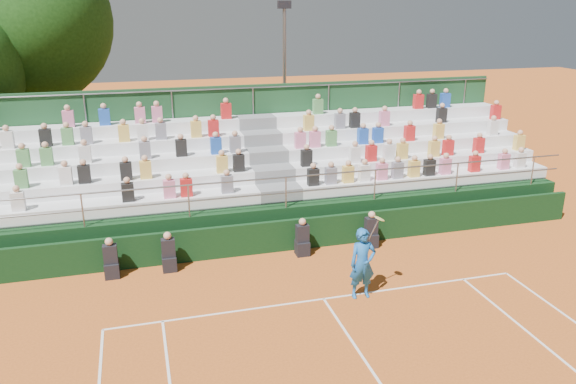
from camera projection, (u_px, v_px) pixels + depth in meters
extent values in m
plane|color=#C15C20|center=(324.00, 299.00, 14.58)|extent=(90.00, 90.00, 0.00)
cube|color=white|center=(324.00, 299.00, 14.58)|extent=(11.00, 0.06, 0.01)
cube|color=white|center=(373.00, 373.00, 11.66)|extent=(0.06, 6.40, 0.01)
cube|color=black|center=(291.00, 235.00, 17.34)|extent=(20.00, 0.15, 1.00)
cube|color=black|center=(112.00, 270.00, 15.69)|extent=(0.40, 0.40, 0.44)
cube|color=black|center=(110.00, 254.00, 15.53)|extent=(0.38, 0.25, 0.55)
sphere|color=tan|center=(109.00, 242.00, 15.41)|extent=(0.22, 0.22, 0.22)
cube|color=black|center=(169.00, 263.00, 16.08)|extent=(0.40, 0.40, 0.44)
cube|color=black|center=(168.00, 248.00, 15.93)|extent=(0.38, 0.25, 0.55)
sphere|color=tan|center=(167.00, 236.00, 15.81)|extent=(0.22, 0.22, 0.22)
cube|color=black|center=(302.00, 248.00, 17.08)|extent=(0.40, 0.40, 0.44)
cube|color=black|center=(302.00, 233.00, 16.93)|extent=(0.38, 0.25, 0.55)
sphere|color=tan|center=(302.00, 222.00, 16.81)|extent=(0.22, 0.22, 0.22)
cube|color=black|center=(370.00, 240.00, 17.65)|extent=(0.40, 0.40, 0.44)
cube|color=black|center=(371.00, 226.00, 17.49)|extent=(0.38, 0.25, 0.55)
sphere|color=tan|center=(372.00, 215.00, 17.37)|extent=(0.22, 0.22, 0.22)
cube|color=black|center=(267.00, 200.00, 20.14)|extent=(20.00, 5.20, 1.20)
cube|color=silver|center=(108.00, 208.00, 17.01)|extent=(9.30, 0.85, 0.42)
cube|color=silver|center=(426.00, 180.00, 19.70)|extent=(9.30, 0.85, 0.42)
cube|color=slate|center=(279.00, 193.00, 18.35)|extent=(1.40, 0.85, 0.42)
cube|color=silver|center=(108.00, 186.00, 17.65)|extent=(9.30, 0.85, 0.42)
cube|color=silver|center=(416.00, 162.00, 20.34)|extent=(9.30, 0.85, 0.42)
cube|color=slate|center=(273.00, 173.00, 19.00)|extent=(1.40, 0.85, 0.42)
cube|color=silver|center=(107.00, 166.00, 18.29)|extent=(9.30, 0.85, 0.42)
cube|color=silver|center=(406.00, 145.00, 20.98)|extent=(9.30, 0.85, 0.42)
cube|color=slate|center=(267.00, 155.00, 19.64)|extent=(1.40, 0.85, 0.42)
cube|color=silver|center=(107.00, 147.00, 18.93)|extent=(9.30, 0.85, 0.42)
cube|color=silver|center=(396.00, 129.00, 21.62)|extent=(9.30, 0.85, 0.42)
cube|color=slate|center=(261.00, 138.00, 20.28)|extent=(1.40, 0.85, 0.42)
cube|color=silver|center=(106.00, 130.00, 19.58)|extent=(9.30, 0.85, 0.42)
cube|color=silver|center=(388.00, 115.00, 22.26)|extent=(9.30, 0.85, 0.42)
cube|color=slate|center=(256.00, 122.00, 20.92)|extent=(1.40, 0.85, 0.42)
cube|color=#1A4524|center=(253.00, 142.00, 21.68)|extent=(20.00, 0.12, 4.40)
cylinder|color=gray|center=(286.00, 177.00, 17.30)|extent=(20.00, 0.05, 0.05)
cylinder|color=gray|center=(253.00, 88.00, 20.92)|extent=(20.00, 0.05, 0.05)
cube|color=silver|center=(18.00, 201.00, 16.10)|extent=(0.36, 0.24, 0.56)
cube|color=black|center=(128.00, 192.00, 16.87)|extent=(0.36, 0.24, 0.56)
cube|color=pink|center=(169.00, 189.00, 17.18)|extent=(0.36, 0.24, 0.56)
cube|color=red|center=(186.00, 187.00, 17.31)|extent=(0.36, 0.24, 0.56)
cube|color=slate|center=(227.00, 184.00, 17.63)|extent=(0.36, 0.24, 0.56)
cube|color=#4C8C4C|center=(21.00, 179.00, 16.75)|extent=(0.36, 0.24, 0.56)
cube|color=silver|center=(66.00, 176.00, 17.06)|extent=(0.36, 0.24, 0.56)
cube|color=black|center=(84.00, 174.00, 17.20)|extent=(0.36, 0.24, 0.56)
cube|color=black|center=(126.00, 171.00, 17.51)|extent=(0.36, 0.24, 0.56)
cube|color=gold|center=(146.00, 170.00, 17.66)|extent=(0.36, 0.24, 0.56)
cube|color=gold|center=(222.00, 164.00, 18.27)|extent=(0.36, 0.24, 0.56)
cube|color=black|center=(239.00, 163.00, 18.41)|extent=(0.36, 0.24, 0.56)
cube|color=#4C8C4C|center=(23.00, 158.00, 17.39)|extent=(0.36, 0.24, 0.56)
cube|color=#4C8C4C|center=(47.00, 157.00, 17.55)|extent=(0.36, 0.24, 0.56)
cube|color=silver|center=(85.00, 154.00, 17.84)|extent=(0.36, 0.24, 0.56)
cube|color=slate|center=(145.00, 150.00, 18.31)|extent=(0.36, 0.24, 0.56)
cube|color=black|center=(181.00, 148.00, 18.60)|extent=(0.36, 0.24, 0.56)
cube|color=#1E4CB2|center=(216.00, 146.00, 18.89)|extent=(0.36, 0.24, 0.56)
cube|color=slate|center=(235.00, 144.00, 19.06)|extent=(0.36, 0.24, 0.56)
cube|color=silver|center=(8.00, 140.00, 17.89)|extent=(0.36, 0.24, 0.56)
cube|color=black|center=(46.00, 138.00, 18.18)|extent=(0.36, 0.24, 0.56)
cube|color=#4C8C4C|center=(68.00, 136.00, 18.35)|extent=(0.36, 0.24, 0.56)
cube|color=slate|center=(86.00, 135.00, 18.49)|extent=(0.36, 0.24, 0.56)
cube|color=gold|center=(124.00, 133.00, 18.79)|extent=(0.36, 0.24, 0.56)
cube|color=silver|center=(143.00, 132.00, 18.95)|extent=(0.36, 0.24, 0.56)
cube|color=slate|center=(161.00, 131.00, 19.10)|extent=(0.36, 0.24, 0.56)
cube|color=gold|center=(196.00, 129.00, 19.40)|extent=(0.36, 0.24, 0.56)
cube|color=red|center=(213.00, 128.00, 19.55)|extent=(0.36, 0.24, 0.56)
cube|color=pink|center=(68.00, 119.00, 18.99)|extent=(0.36, 0.24, 0.56)
cube|color=#1E4CB2|center=(104.00, 117.00, 19.28)|extent=(0.36, 0.24, 0.56)
cube|color=pink|center=(140.00, 115.00, 19.58)|extent=(0.36, 0.24, 0.56)
cube|color=pink|center=(157.00, 114.00, 19.73)|extent=(0.36, 0.24, 0.56)
cube|color=red|center=(226.00, 111.00, 20.34)|extent=(0.36, 0.24, 0.56)
cube|color=black|center=(313.00, 177.00, 18.34)|extent=(0.36, 0.24, 0.56)
cube|color=slate|center=(331.00, 176.00, 18.50)|extent=(0.36, 0.24, 0.56)
cube|color=gold|center=(348.00, 174.00, 18.65)|extent=(0.36, 0.24, 0.56)
cube|color=silver|center=(364.00, 173.00, 18.79)|extent=(0.36, 0.24, 0.56)
cube|color=pink|center=(382.00, 171.00, 18.95)|extent=(0.36, 0.24, 0.56)
cube|color=slate|center=(397.00, 170.00, 19.10)|extent=(0.36, 0.24, 0.56)
cube|color=gold|center=(414.00, 169.00, 19.26)|extent=(0.36, 0.24, 0.56)
cube|color=black|center=(429.00, 167.00, 19.40)|extent=(0.36, 0.24, 0.56)
cube|color=pink|center=(445.00, 166.00, 19.56)|extent=(0.36, 0.24, 0.56)
cube|color=red|center=(474.00, 164.00, 19.85)|extent=(0.36, 0.24, 0.56)
cube|color=pink|center=(504.00, 161.00, 20.15)|extent=(0.36, 0.24, 0.56)
cube|color=silver|center=(520.00, 160.00, 20.32)|extent=(0.36, 0.24, 0.56)
cube|color=black|center=(306.00, 158.00, 18.99)|extent=(0.36, 0.24, 0.56)
cube|color=silver|center=(355.00, 154.00, 19.43)|extent=(0.36, 0.24, 0.56)
cube|color=red|center=(371.00, 153.00, 19.58)|extent=(0.36, 0.24, 0.56)
cube|color=silver|center=(389.00, 152.00, 19.75)|extent=(0.36, 0.24, 0.56)
cube|color=gold|center=(402.00, 151.00, 19.88)|extent=(0.36, 0.24, 0.56)
cube|color=gold|center=(434.00, 149.00, 20.20)|extent=(0.36, 0.24, 0.56)
cube|color=red|center=(448.00, 148.00, 20.34)|extent=(0.36, 0.24, 0.56)
cube|color=red|center=(479.00, 145.00, 20.66)|extent=(0.36, 0.24, 0.56)
cube|color=gold|center=(519.00, 142.00, 21.10)|extent=(0.36, 0.24, 0.56)
cube|color=pink|center=(300.00, 140.00, 19.64)|extent=(0.36, 0.24, 0.56)
cube|color=pink|center=(315.00, 139.00, 19.78)|extent=(0.36, 0.24, 0.56)
cube|color=#4C8C4C|center=(331.00, 138.00, 19.93)|extent=(0.36, 0.24, 0.56)
cube|color=#1E4CB2|center=(363.00, 136.00, 20.23)|extent=(0.36, 0.24, 0.56)
cube|color=#1E4CB2|center=(378.00, 135.00, 20.38)|extent=(0.36, 0.24, 0.56)
cube|color=red|center=(409.00, 133.00, 20.70)|extent=(0.36, 0.24, 0.56)
cube|color=gold|center=(439.00, 131.00, 21.00)|extent=(0.36, 0.24, 0.56)
cube|color=silver|center=(493.00, 128.00, 21.58)|extent=(0.36, 0.24, 0.56)
cube|color=gold|center=(309.00, 123.00, 20.42)|extent=(0.36, 0.24, 0.56)
cube|color=slate|center=(340.00, 121.00, 20.73)|extent=(0.36, 0.24, 0.56)
cube|color=black|center=(355.00, 120.00, 20.88)|extent=(0.36, 0.24, 0.56)
cube|color=pink|center=(384.00, 118.00, 21.18)|extent=(0.36, 0.24, 0.56)
cube|color=black|center=(441.00, 115.00, 21.78)|extent=(0.36, 0.24, 0.56)
cube|color=red|center=(495.00, 112.00, 22.39)|extent=(0.36, 0.24, 0.56)
cube|color=#4C8C4C|center=(318.00, 106.00, 21.22)|extent=(0.36, 0.24, 0.56)
cube|color=red|center=(418.00, 102.00, 22.28)|extent=(0.36, 0.24, 0.56)
cube|color=black|center=(432.00, 101.00, 22.43)|extent=(0.36, 0.24, 0.56)
cube|color=#1E4CB2|center=(445.00, 100.00, 22.58)|extent=(0.36, 0.24, 0.56)
imported|color=#175BAC|center=(363.00, 264.00, 14.41)|extent=(0.71, 0.48, 1.90)
cylinder|color=gray|center=(373.00, 230.00, 14.19)|extent=(0.26, 0.03, 0.51)
cylinder|color=#E5D866|center=(379.00, 219.00, 14.13)|extent=(0.26, 0.28, 0.14)
cylinder|color=#341F13|center=(42.00, 133.00, 24.44)|extent=(0.50, 0.50, 3.83)
sphere|color=#12350E|center=(26.00, 21.00, 22.94)|extent=(6.90, 6.90, 6.90)
cylinder|color=gray|center=(285.00, 87.00, 26.49)|extent=(0.16, 0.16, 7.05)
cube|color=black|center=(284.00, 5.00, 25.30)|extent=(0.60, 0.25, 0.35)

